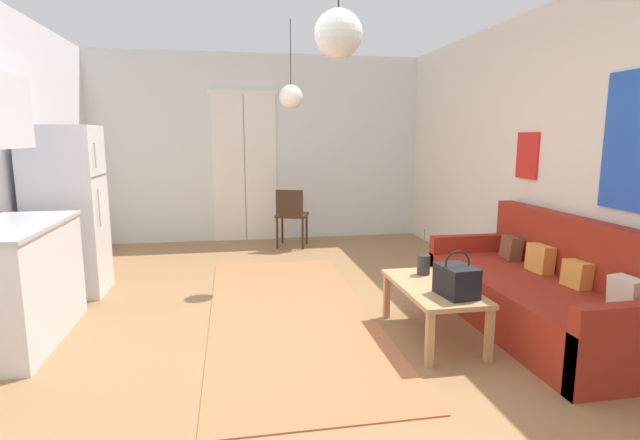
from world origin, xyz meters
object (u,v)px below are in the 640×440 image
at_px(bamboo_vase, 424,265).
at_px(pendant_lamp_near, 338,34).
at_px(couch, 543,295).
at_px(handbag, 457,280).
at_px(refrigerator, 67,211).
at_px(pendant_lamp_far, 291,97).
at_px(coffee_table, 433,292).
at_px(accent_chair, 291,214).

relative_size(bamboo_vase, pendant_lamp_near, 0.50).
height_order(couch, pendant_lamp_near, pendant_lamp_near).
bearing_deg(bamboo_vase, handbag, -88.06).
xyz_separation_m(handbag, refrigerator, (-3.16, 1.94, 0.29)).
distance_m(couch, pendant_lamp_near, 2.70).
bearing_deg(pendant_lamp_far, coffee_table, -64.61).
xyz_separation_m(coffee_table, pendant_lamp_far, (-0.87, 1.83, 1.60)).
bearing_deg(accent_chair, pendant_lamp_far, 101.47).
bearing_deg(pendant_lamp_far, pendant_lamp_near, -90.90).
height_order(accent_chair, pendant_lamp_far, pendant_lamp_far).
relative_size(bamboo_vase, pendant_lamp_far, 0.42).
bearing_deg(refrigerator, bamboo_vase, -23.62).
bearing_deg(bamboo_vase, pendant_lamp_far, 120.76).
xyz_separation_m(handbag, pendant_lamp_far, (-0.93, 2.09, 1.43)).
height_order(handbag, accent_chair, accent_chair).
distance_m(handbag, pendant_lamp_far, 2.70).
relative_size(bamboo_vase, accent_chair, 0.46).
bearing_deg(couch, pendant_lamp_near, -160.03).
distance_m(refrigerator, pendant_lamp_near, 3.46).
bearing_deg(refrigerator, pendant_lamp_near, -46.81).
xyz_separation_m(couch, coffee_table, (-0.96, -0.02, 0.09)).
bearing_deg(pendant_lamp_far, handbag, -66.10).
xyz_separation_m(refrigerator, accent_chair, (2.41, 1.66, -0.35)).
bearing_deg(handbag, refrigerator, 148.46).
height_order(bamboo_vase, pendant_lamp_near, pendant_lamp_near).
xyz_separation_m(coffee_table, handbag, (0.06, -0.26, 0.17)).
bearing_deg(pendant_lamp_far, accent_chair, 83.54).
height_order(coffee_table, bamboo_vase, bamboo_vase).
bearing_deg(pendant_lamp_near, refrigerator, 133.19).
height_order(couch, handbag, couch).
relative_size(pendant_lamp_near, pendant_lamp_far, 0.85).
distance_m(handbag, accent_chair, 3.68).
xyz_separation_m(bamboo_vase, pendant_lamp_near, (-0.95, -0.97, 1.61)).
bearing_deg(pendant_lamp_far, couch, -44.77).
relative_size(couch, handbag, 6.55).
relative_size(accent_chair, pendant_lamp_near, 1.08).
bearing_deg(handbag, pendant_lamp_far, 113.90).
height_order(couch, bamboo_vase, couch).
distance_m(coffee_table, handbag, 0.32).
bearing_deg(coffee_table, pendant_lamp_far, 115.39).
bearing_deg(pendant_lamp_near, bamboo_vase, 45.55).
height_order(pendant_lamp_near, pendant_lamp_far, same).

